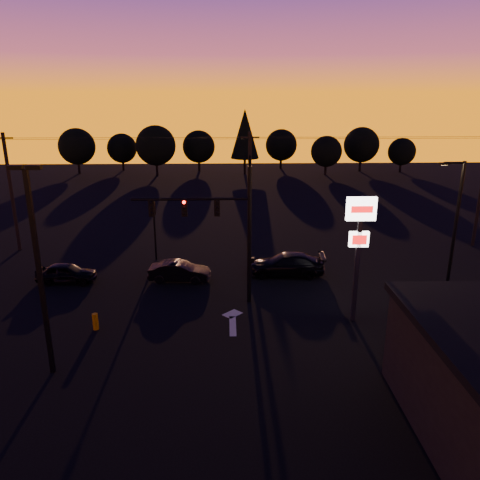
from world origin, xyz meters
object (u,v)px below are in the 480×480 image
at_px(traffic_signal_mast, 221,221).
at_px(car_right, 286,264).
at_px(secondary_signal, 154,222).
at_px(parking_lot_light, 38,260).
at_px(pylon_sign, 359,233).
at_px(suv_parked, 453,354).
at_px(car_left, 66,273).
at_px(streetlight, 455,221).
at_px(car_mid, 179,271).
at_px(bollard, 95,322).

xyz_separation_m(traffic_signal_mast, car_right, (4.30, 4.18, -4.19)).
height_order(secondary_signal, parking_lot_light, parking_lot_light).
height_order(pylon_sign, suv_parked, pylon_sign).
xyz_separation_m(car_left, suv_parked, (20.39, -10.48, 0.04)).
relative_size(streetlight, car_mid, 2.03).
height_order(traffic_signal_mast, suv_parked, traffic_signal_mast).
height_order(traffic_signal_mast, secondary_signal, traffic_signal_mast).
bearing_deg(traffic_signal_mast, secondary_signal, 123.19).
relative_size(secondary_signal, car_right, 0.85).
height_order(parking_lot_light, car_mid, parking_lot_light).
xyz_separation_m(car_mid, car_right, (7.08, 0.84, 0.09)).
distance_m(streetlight, car_right, 10.72).
distance_m(parking_lot_light, car_right, 16.80).
bearing_deg(secondary_signal, car_mid, -62.98).
distance_m(pylon_sign, car_right, 8.36).
bearing_deg(traffic_signal_mast, suv_parked, -34.78).
height_order(streetlight, suv_parked, streetlight).
xyz_separation_m(car_left, car_right, (14.36, 0.88, 0.10)).
bearing_deg(traffic_signal_mast, car_right, 44.25).
height_order(bollard, car_mid, car_mid).
height_order(car_left, suv_parked, suv_parked).
bearing_deg(bollard, traffic_signal_mast, 25.53).
distance_m(parking_lot_light, streetlight, 23.05).
relative_size(car_right, suv_parked, 1.04).
bearing_deg(car_mid, traffic_signal_mast, -134.94).
height_order(streetlight, car_left, streetlight).
height_order(car_mid, car_right, car_right).
xyz_separation_m(parking_lot_light, car_mid, (4.62, 10.34, -4.62)).
xyz_separation_m(parking_lot_light, bollard, (0.87, 3.87, -4.83)).
bearing_deg(car_mid, car_left, 95.54).
relative_size(secondary_signal, car_mid, 1.10).
relative_size(secondary_signal, suv_parked, 0.88).
bearing_deg(traffic_signal_mast, car_left, 161.81).
height_order(secondary_signal, car_right, secondary_signal).
height_order(traffic_signal_mast, parking_lot_light, parking_lot_light).
bearing_deg(pylon_sign, suv_parked, -55.39).
xyz_separation_m(secondary_signal, car_left, (-5.17, -4.18, -2.22)).
relative_size(traffic_signal_mast, suv_parked, 1.74).
bearing_deg(bollard, car_left, 118.81).
height_order(parking_lot_light, car_right, parking_lot_light).
xyz_separation_m(parking_lot_light, suv_parked, (17.73, -0.18, -4.59)).
relative_size(streetlight, suv_parked, 1.63).
distance_m(traffic_signal_mast, streetlight, 14.10).
relative_size(bollard, suv_parked, 0.18).
distance_m(traffic_signal_mast, bollard, 8.52).
distance_m(streetlight, car_left, 24.44).
distance_m(secondary_signal, car_right, 10.00).
xyz_separation_m(pylon_sign, bollard, (-13.63, -0.62, -4.47)).
distance_m(bollard, car_mid, 7.47).
xyz_separation_m(pylon_sign, car_left, (-17.17, 5.80, -4.27)).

